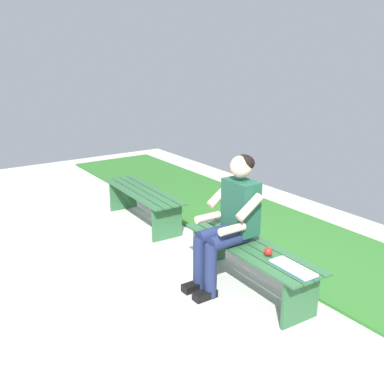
% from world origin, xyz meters
% --- Properties ---
extents(ground_plane, '(10.00, 7.00, 0.04)m').
position_xyz_m(ground_plane, '(1.03, 1.00, -0.02)').
color(ground_plane, beige).
extents(grass_strip, '(9.00, 1.56, 0.03)m').
position_xyz_m(grass_strip, '(1.03, -1.15, 0.01)').
color(grass_strip, '#2D6B28').
rests_on(grass_strip, ground).
extents(bench_near, '(1.55, 0.48, 0.44)m').
position_xyz_m(bench_near, '(0.00, 0.00, 0.33)').
color(bench_near, '#2D6038').
rests_on(bench_near, ground).
extents(bench_far, '(1.51, 0.48, 0.44)m').
position_xyz_m(bench_far, '(2.06, 0.00, 0.33)').
color(bench_far, '#2D6038').
rests_on(bench_far, ground).
extents(person_seated, '(0.50, 0.69, 1.24)m').
position_xyz_m(person_seated, '(0.18, 0.10, 0.68)').
color(person_seated, '#1E513D').
rests_on(person_seated, ground).
extents(apple, '(0.07, 0.07, 0.07)m').
position_xyz_m(apple, '(-0.24, 0.01, 0.47)').
color(apple, red).
rests_on(apple, bench_near).
extents(book_open, '(0.42, 0.17, 0.02)m').
position_xyz_m(book_open, '(-0.55, 0.02, 0.45)').
color(book_open, white).
rests_on(book_open, bench_near).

